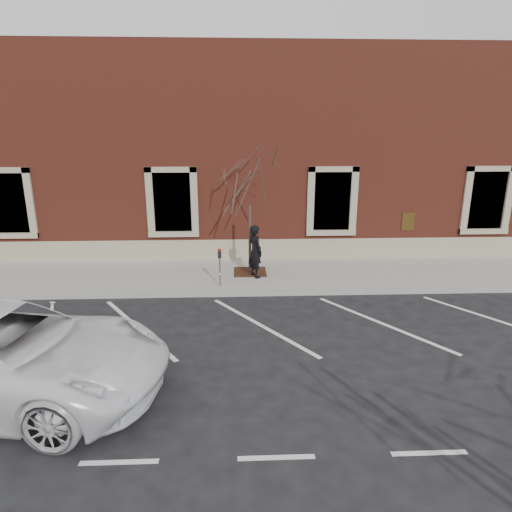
{
  "coord_description": "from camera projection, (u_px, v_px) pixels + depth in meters",
  "views": [
    {
      "loc": [
        -0.54,
        -12.48,
        4.79
      ],
      "look_at": [
        0.0,
        0.6,
        1.1
      ],
      "focal_mm": 30.0,
      "sensor_mm": 36.0,
      "label": 1
    }
  ],
  "objects": [
    {
      "name": "parking_stripes",
      "position": [
        260.0,
        325.0,
        11.21
      ],
      "size": [
        28.0,
        4.4,
        0.01
      ],
      "primitive_type": null,
      "color": "silver",
      "rests_on": "ground"
    },
    {
      "name": "sapling",
      "position": [
        250.0,
        186.0,
        14.25
      ],
      "size": [
        2.6,
        2.6,
        4.33
      ],
      "color": "#46342B",
      "rests_on": "sidewalk_near"
    },
    {
      "name": "ground",
      "position": [
        257.0,
        295.0,
        13.32
      ],
      "size": [
        120.0,
        120.0,
        0.0
      ],
      "primitive_type": "plane",
      "color": "#28282B",
      "rests_on": "ground"
    },
    {
      "name": "sidewalk_near",
      "position": [
        255.0,
        275.0,
        14.99
      ],
      "size": [
        40.0,
        3.5,
        0.15
      ],
      "primitive_type": "cube",
      "color": "#A8A69D",
      "rests_on": "ground"
    },
    {
      "name": "man",
      "position": [
        255.0,
        251.0,
        14.36
      ],
      "size": [
        0.68,
        0.78,
        1.79
      ],
      "primitive_type": "imported",
      "rotation": [
        0.0,
        0.0,
        2.04
      ],
      "color": "black",
      "rests_on": "sidewalk_near"
    },
    {
      "name": "parking_meter",
      "position": [
        220.0,
        260.0,
        13.45
      ],
      "size": [
        0.11,
        0.09,
        1.23
      ],
      "rotation": [
        0.0,
        0.0,
        0.1
      ],
      "color": "#595B60",
      "rests_on": "sidewalk_near"
    },
    {
      "name": "curb_near",
      "position": [
        257.0,
        293.0,
        13.25
      ],
      "size": [
        40.0,
        0.12,
        0.15
      ],
      "primitive_type": "cube",
      "color": "#9E9E99",
      "rests_on": "ground"
    },
    {
      "name": "tree_grate",
      "position": [
        250.0,
        272.0,
        15.07
      ],
      "size": [
        1.12,
        1.12,
        0.03
      ],
      "primitive_type": "cube",
      "color": "#472817",
      "rests_on": "sidewalk_near"
    },
    {
      "name": "building_civic",
      "position": [
        250.0,
        154.0,
        19.68
      ],
      "size": [
        40.0,
        8.62,
        8.0
      ],
      "color": "maroon",
      "rests_on": "ground"
    }
  ]
}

